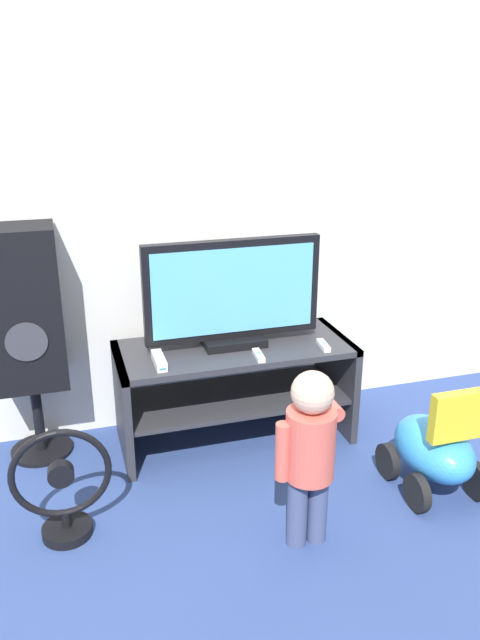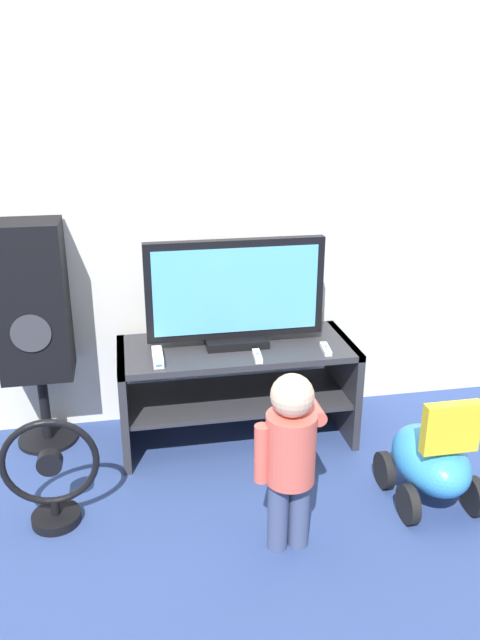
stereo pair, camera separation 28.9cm
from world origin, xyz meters
name	(u,v)px [view 1 (the left image)]	position (x,y,z in m)	size (l,w,h in m)	color
ground_plane	(249,462)	(0.00, 0.00, 0.00)	(16.00, 16.00, 0.00)	navy
wall_back	(215,173)	(0.00, 0.57, 1.30)	(10.00, 0.06, 2.60)	silver
tv_stand	(234,378)	(0.00, 0.24, 0.34)	(1.15, 0.49, 0.51)	#2D2D33
television	(233,294)	(0.00, 0.27, 0.77)	(0.86, 0.20, 0.52)	black
game_console	(159,361)	(-0.39, 0.13, 0.53)	(0.05, 0.18, 0.04)	white
remote_primary	(323,345)	(0.41, 0.10, 0.52)	(0.05, 0.13, 0.03)	white
remote_secondary	(259,355)	(0.07, 0.08, 0.52)	(0.04, 0.13, 0.03)	white
child	(310,444)	(0.05, -0.58, 0.44)	(0.28, 0.43, 0.74)	#3F4C72
speaker_tower	(25,314)	(-0.95, 0.39, 0.73)	(0.33, 0.30, 1.13)	black
floor_fan	(63,489)	(-0.86, -0.28, 0.22)	(0.39, 0.20, 0.48)	black
ride_on_toy	(435,449)	(0.72, -0.43, 0.20)	(0.33, 0.45, 0.54)	#338CD1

